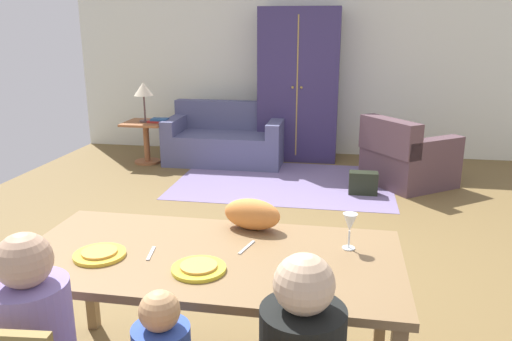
{
  "coord_description": "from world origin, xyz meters",
  "views": [
    {
      "loc": [
        0.58,
        -3.73,
        1.83
      ],
      "look_at": [
        -0.01,
        -0.34,
        0.85
      ],
      "focal_mm": 35.34,
      "sensor_mm": 36.0,
      "label": 1
    }
  ],
  "objects_px": {
    "dining_table": "(210,267)",
    "armchair": "(406,159)",
    "plate_near_child": "(199,269)",
    "book_upper": "(160,119)",
    "armoire": "(299,85)",
    "side_table": "(146,136)",
    "handbag": "(363,183)",
    "plate_near_man": "(100,255)",
    "book_lower": "(157,121)",
    "couch": "(226,140)",
    "wine_glass": "(350,224)",
    "table_lamp": "(143,91)",
    "cat": "(252,214)"
  },
  "relations": [
    {
      "from": "dining_table",
      "to": "armchair",
      "type": "xyz_separation_m",
      "value": [
        1.38,
        3.86,
        -0.37
      ]
    },
    {
      "from": "dining_table",
      "to": "plate_near_child",
      "type": "bearing_deg",
      "value": -90.0
    },
    {
      "from": "plate_near_child",
      "to": "book_upper",
      "type": "bearing_deg",
      "value": 112.58
    },
    {
      "from": "dining_table",
      "to": "armoire",
      "type": "relative_size",
      "value": 0.89
    },
    {
      "from": "dining_table",
      "to": "plate_near_child",
      "type": "distance_m",
      "value": 0.2
    },
    {
      "from": "side_table",
      "to": "handbag",
      "type": "relative_size",
      "value": 1.81
    },
    {
      "from": "dining_table",
      "to": "plate_near_man",
      "type": "xyz_separation_m",
      "value": [
        -0.51,
        -0.12,
        0.08
      ]
    },
    {
      "from": "plate_near_child",
      "to": "handbag",
      "type": "bearing_deg",
      "value": 76.29
    },
    {
      "from": "armchair",
      "to": "book_lower",
      "type": "bearing_deg",
      "value": 172.67
    },
    {
      "from": "book_lower",
      "to": "couch",
      "type": "bearing_deg",
      "value": 16.42
    },
    {
      "from": "couch",
      "to": "handbag",
      "type": "bearing_deg",
      "value": -31.87
    },
    {
      "from": "plate_near_man",
      "to": "dining_table",
      "type": "bearing_deg",
      "value": 13.14
    },
    {
      "from": "plate_near_child",
      "to": "handbag",
      "type": "xyz_separation_m",
      "value": [
        0.87,
        3.57,
        -0.64
      ]
    },
    {
      "from": "armchair",
      "to": "wine_glass",
      "type": "bearing_deg",
      "value": -100.86
    },
    {
      "from": "book_upper",
      "to": "armchair",
      "type": "bearing_deg",
      "value": -7.39
    },
    {
      "from": "wine_glass",
      "to": "plate_near_man",
      "type": "bearing_deg",
      "value": -165.81
    },
    {
      "from": "armoire",
      "to": "handbag",
      "type": "relative_size",
      "value": 6.56
    },
    {
      "from": "side_table",
      "to": "handbag",
      "type": "height_order",
      "value": "side_table"
    },
    {
      "from": "side_table",
      "to": "dining_table",
      "type": "bearing_deg",
      "value": -64.27
    },
    {
      "from": "side_table",
      "to": "book_lower",
      "type": "relative_size",
      "value": 2.64
    },
    {
      "from": "book_lower",
      "to": "handbag",
      "type": "bearing_deg",
      "value": -17.77
    },
    {
      "from": "wine_glass",
      "to": "armchair",
      "type": "relative_size",
      "value": 0.16
    },
    {
      "from": "table_lamp",
      "to": "book_upper",
      "type": "bearing_deg",
      "value": -3.5
    },
    {
      "from": "cat",
      "to": "side_table",
      "type": "relative_size",
      "value": 0.55
    },
    {
      "from": "couch",
      "to": "book_lower",
      "type": "relative_size",
      "value": 7.3
    },
    {
      "from": "couch",
      "to": "armoire",
      "type": "relative_size",
      "value": 0.76
    },
    {
      "from": "cat",
      "to": "table_lamp",
      "type": "height_order",
      "value": "table_lamp"
    },
    {
      "from": "book_lower",
      "to": "armchair",
      "type": "bearing_deg",
      "value": -7.33
    },
    {
      "from": "cat",
      "to": "book_upper",
      "type": "distance_m",
      "value": 4.42
    },
    {
      "from": "armoire",
      "to": "book_upper",
      "type": "xyz_separation_m",
      "value": [
        -1.83,
        -0.66,
        -0.43
      ]
    },
    {
      "from": "plate_near_child",
      "to": "book_lower",
      "type": "bearing_deg",
      "value": 113.08
    },
    {
      "from": "armchair",
      "to": "couch",
      "type": "bearing_deg",
      "value": 163.75
    },
    {
      "from": "wine_glass",
      "to": "book_lower",
      "type": "xyz_separation_m",
      "value": [
        -2.57,
        4.1,
        -0.3
      ]
    },
    {
      "from": "armchair",
      "to": "handbag",
      "type": "bearing_deg",
      "value": -137.33
    },
    {
      "from": "couch",
      "to": "side_table",
      "type": "bearing_deg",
      "value": -166.56
    },
    {
      "from": "armchair",
      "to": "plate_near_child",
      "type": "bearing_deg",
      "value": -108.84
    },
    {
      "from": "couch",
      "to": "handbag",
      "type": "xyz_separation_m",
      "value": [
        1.86,
        -1.16,
        -0.17
      ]
    },
    {
      "from": "armchair",
      "to": "armoire",
      "type": "height_order",
      "value": "armoire"
    },
    {
      "from": "plate_near_child",
      "to": "handbag",
      "type": "relative_size",
      "value": 0.78
    },
    {
      "from": "table_lamp",
      "to": "book_upper",
      "type": "distance_m",
      "value": 0.44
    },
    {
      "from": "couch",
      "to": "handbag",
      "type": "relative_size",
      "value": 5.02
    },
    {
      "from": "armoire",
      "to": "table_lamp",
      "type": "xyz_separation_m",
      "value": [
        -2.05,
        -0.65,
        -0.04
      ]
    },
    {
      "from": "couch",
      "to": "wine_glass",
      "type": "bearing_deg",
      "value": -69.17
    },
    {
      "from": "couch",
      "to": "armoire",
      "type": "distance_m",
      "value": 1.28
    },
    {
      "from": "couch",
      "to": "side_table",
      "type": "relative_size",
      "value": 2.77
    },
    {
      "from": "wine_glass",
      "to": "cat",
      "type": "xyz_separation_m",
      "value": [
        -0.52,
        0.17,
        -0.05
      ]
    },
    {
      "from": "side_table",
      "to": "handbag",
      "type": "bearing_deg",
      "value": -17.01
    },
    {
      "from": "cat",
      "to": "armchair",
      "type": "relative_size",
      "value": 0.27
    },
    {
      "from": "plate_near_man",
      "to": "plate_near_child",
      "type": "distance_m",
      "value": 0.52
    },
    {
      "from": "dining_table",
      "to": "book_upper",
      "type": "bearing_deg",
      "value": 113.43
    }
  ]
}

